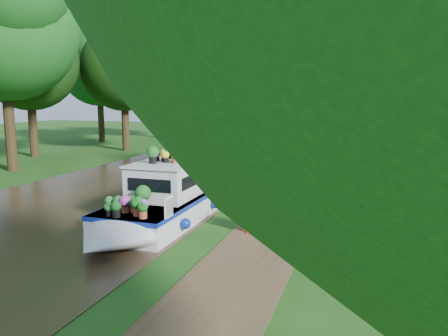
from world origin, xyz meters
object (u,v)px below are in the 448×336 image
plant_boat (194,181)px  pedestrian_dark (337,138)px  sandwich_board (256,216)px  second_boat (287,144)px  pedestrian_pink (332,139)px

plant_boat → pedestrian_dark: (3.77, 18.33, 0.14)m
sandwich_board → pedestrian_dark: pedestrian_dark is taller
sandwich_board → pedestrian_dark: size_ratio=0.56×
second_boat → pedestrian_pink: size_ratio=4.03×
sandwich_board → pedestrian_dark: 21.03m
sandwich_board → pedestrian_pink: size_ratio=0.60×
sandwich_board → pedestrian_dark: bearing=73.9°
plant_boat → pedestrian_dark: plant_boat is taller
plant_boat → pedestrian_dark: 18.71m
second_boat → pedestrian_dark: pedestrian_dark is taller
plant_boat → sandwich_board: (3.04, -2.68, -0.34)m
sandwich_board → pedestrian_pink: bearing=74.7°
sandwich_board → pedestrian_pink: pedestrian_pink is taller
second_boat → pedestrian_pink: bearing=18.6°
second_boat → pedestrian_dark: size_ratio=3.73×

